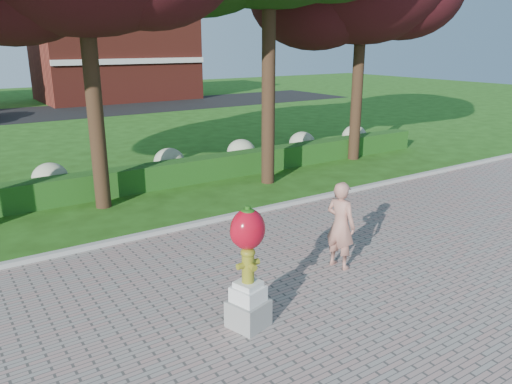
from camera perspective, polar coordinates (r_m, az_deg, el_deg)
ground at (r=10.98m, az=2.86°, el=-8.12°), size 100.00×100.00×0.00m
walkway at (r=8.52m, az=19.83°, el=-17.02°), size 40.00×14.00×0.04m
curb at (r=13.29m, az=-4.85°, el=-3.27°), size 40.00×0.18×0.15m
lawn_hedge at (r=16.66m, az=-11.58°, el=1.77°), size 24.00×0.70×0.80m
hydrangea_row at (r=17.73m, az=-11.14°, el=3.20°), size 20.10×1.10×0.99m
street at (r=36.75m, az=-24.34°, el=8.12°), size 50.00×8.00×0.02m
building_right at (r=44.26m, az=-15.79°, el=14.35°), size 12.00×8.00×6.40m
hydrant_sculpture at (r=8.15m, az=-0.92°, el=-8.28°), size 0.71×0.71×2.12m
woman at (r=10.51m, az=9.64°, el=-3.75°), size 0.58×0.76×1.86m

